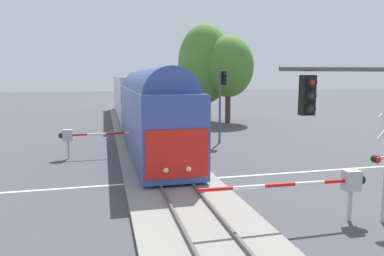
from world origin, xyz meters
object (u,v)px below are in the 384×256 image
Objects in this scene: crossing_gate_near at (334,183)px; traffic_signal_far_side at (222,93)px; crossing_gate_far at (81,136)px; commuter_train at (137,100)px; elm_centre_background at (205,64)px; oak_far_right at (228,67)px.

traffic_signal_far_side reaches higher than crossing_gate_near.
commuter_train is at bearing 68.68° from crossing_gate_far.
commuter_train is 3.88× the size of elm_centre_background.
crossing_gate_far is (-4.46, -11.42, -1.39)m from commuter_train.
oak_far_right is (5.64, 26.88, 4.64)m from crossing_gate_near.
traffic_signal_far_side reaches higher than crossing_gate_far.
crossing_gate_near is 27.85m from oak_far_right.
crossing_gate_near is at bearing -93.80° from traffic_signal_far_side.
elm_centre_background is (3.54, 28.81, 4.96)m from crossing_gate_near.
elm_centre_background is at bearing 82.99° from crossing_gate_near.
traffic_signal_far_side is at bearing 86.20° from crossing_gate_near.
oak_far_right is (10.16, 3.07, 3.25)m from commuter_train.
commuter_train reaches higher than crossing_gate_far.
crossing_gate_far is 1.11× the size of traffic_signal_far_side.
crossing_gate_far is at bearing -111.32° from commuter_train.
traffic_signal_far_side reaches higher than commuter_train.
elm_centre_background reaches higher than commuter_train.
crossing_gate_near is 15.36m from traffic_signal_far_side.
commuter_train is 12.34m from crossing_gate_far.
crossing_gate_far is 0.59× the size of elm_centre_background.
elm_centre_background reaches higher than crossing_gate_near.
crossing_gate_near is 1.06× the size of traffic_signal_far_side.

